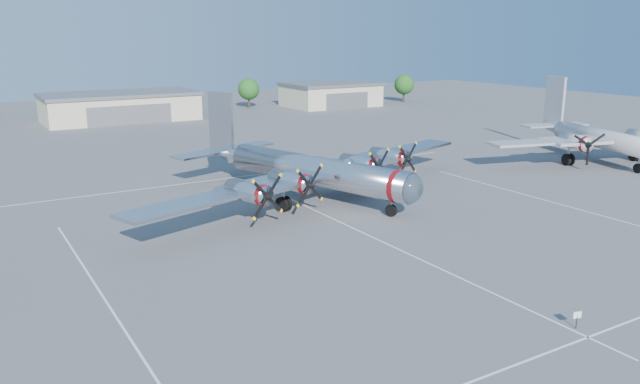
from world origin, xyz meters
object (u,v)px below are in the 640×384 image
hangar_east (331,94)px  tree_east (249,89)px  tree_far_east (404,85)px  main_bomber_b29 (306,197)px  hangar_center (120,106)px  info_placard (577,317)px  twin_engine_east (594,161)px

hangar_east → tree_east: size_ratio=3.10×
tree_far_east → main_bomber_b29: bearing=-134.6°
tree_east → main_bomber_b29: tree_east is taller
hangar_center → info_placard: size_ratio=27.27×
twin_engine_east → hangar_center: bearing=136.3°
tree_far_east → hangar_center: bearing=178.3°
tree_far_east → twin_engine_east: (-24.10, -70.77, -4.22)m
hangar_center → hangar_east: size_ratio=1.39×
tree_far_east → main_bomber_b29: size_ratio=0.15×
tree_east → tree_far_east: 38.83m
hangar_east → tree_east: bearing=161.5°
hangar_center → tree_far_east: tree_far_east is taller
hangar_center → info_placard: hangar_center is taller
hangar_center → twin_engine_east: bearing=-58.9°
tree_east → tree_far_east: bearing=-11.9°
hangar_center → hangar_east: (48.00, 0.00, 0.00)m
main_bomber_b29 → twin_engine_east: 42.26m
hangar_east → tree_far_east: tree_far_east is taller
hangar_center → main_bomber_b29: (1.79, -69.17, -2.71)m
hangar_east → tree_east: 19.04m
hangar_east → tree_far_east: bearing=-5.6°
hangar_east → tree_east: tree_east is taller
tree_far_east → main_bomber_b29: 94.44m
hangar_center → hangar_east: same height
hangar_center → tree_east: (30.00, 6.04, 1.51)m
hangar_center → info_placard: bearing=-89.8°
hangar_east → main_bomber_b29: bearing=-123.7°
main_bomber_b29 → info_placard: 33.77m
hangar_center → tree_far_east: size_ratio=4.31×
hangar_east → info_placard: 113.42m
tree_far_east → twin_engine_east: 74.88m
hangar_center → main_bomber_b29: hangar_center is taller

